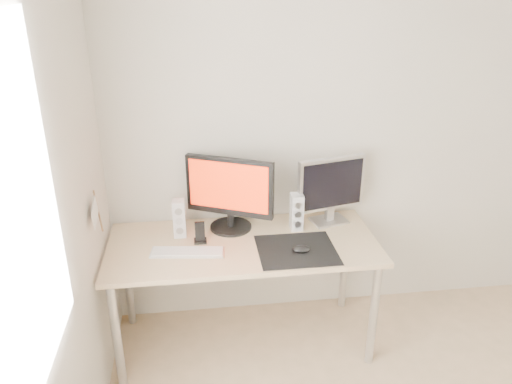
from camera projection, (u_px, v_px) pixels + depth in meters
wall_back at (380, 134)px, 3.21m from camera, size 3.50×0.00×3.50m
wall_left at (4, 336)px, 1.41m from camera, size 0.00×3.50×3.50m
mousepad at (297, 250)px, 2.88m from camera, size 0.45×0.40×0.00m
mouse at (301, 249)px, 2.85m from camera, size 0.11×0.06×0.04m
desk at (243, 254)px, 3.00m from camera, size 1.60×0.70×0.73m
main_monitor at (230, 191)px, 3.03m from camera, size 0.52×0.35×0.47m
second_monitor at (331, 187)px, 3.12m from camera, size 0.45×0.21×0.43m
speaker_left at (179, 218)px, 3.00m from camera, size 0.07×0.09×0.23m
speaker_right at (297, 212)px, 3.08m from camera, size 0.07×0.09×0.23m
keyboard at (188, 252)px, 2.85m from camera, size 0.43×0.17×0.02m
phone_dock at (200, 236)px, 2.95m from camera, size 0.07×0.06×0.13m
pennant at (96, 212)px, 2.61m from camera, size 0.01×0.23×0.29m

